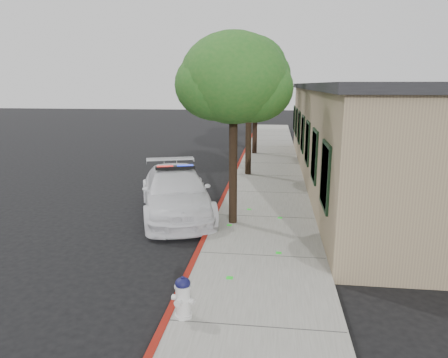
% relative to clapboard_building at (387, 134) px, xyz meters
% --- Properties ---
extents(ground, '(120.00, 120.00, 0.00)m').
position_rel_clapboard_building_xyz_m(ground, '(-6.69, -9.00, -2.13)').
color(ground, black).
rests_on(ground, ground).
extents(sidewalk, '(3.20, 60.00, 0.15)m').
position_rel_clapboard_building_xyz_m(sidewalk, '(-5.09, -6.00, -2.05)').
color(sidewalk, gray).
rests_on(sidewalk, ground).
extents(red_curb, '(0.14, 60.00, 0.16)m').
position_rel_clapboard_building_xyz_m(red_curb, '(-6.63, -6.00, -2.05)').
color(red_curb, maroon).
rests_on(red_curb, ground).
extents(clapboard_building, '(7.30, 20.89, 4.24)m').
position_rel_clapboard_building_xyz_m(clapboard_building, '(0.00, 0.00, 0.00)').
color(clapboard_building, '#9A8765').
rests_on(clapboard_building, ground).
extents(police_car, '(3.67, 5.65, 1.64)m').
position_rel_clapboard_building_xyz_m(police_car, '(-7.97, -5.66, -1.36)').
color(police_car, white).
rests_on(police_car, ground).
extents(fire_hydrant, '(0.44, 0.38, 0.77)m').
position_rel_clapboard_building_xyz_m(fire_hydrant, '(-6.34, -11.86, -1.59)').
color(fire_hydrant, silver).
rests_on(fire_hydrant, sidewalk).
extents(street_tree_near, '(3.29, 3.00, 5.49)m').
position_rel_clapboard_building_xyz_m(street_tree_near, '(-5.99, -6.67, 2.12)').
color(street_tree_near, black).
rests_on(street_tree_near, sidewalk).
extents(street_tree_mid, '(3.52, 3.23, 6.17)m').
position_rel_clapboard_building_xyz_m(street_tree_mid, '(-5.97, 0.22, 2.67)').
color(street_tree_mid, black).
rests_on(street_tree_mid, sidewalk).
extents(street_tree_far, '(3.33, 3.40, 6.21)m').
position_rel_clapboard_building_xyz_m(street_tree_far, '(-5.94, 6.09, 2.69)').
color(street_tree_far, black).
rests_on(street_tree_far, sidewalk).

